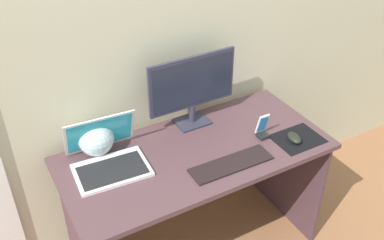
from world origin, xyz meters
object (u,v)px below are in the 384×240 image
fishbowl (96,138)px  phone_in_dock (262,129)px  laptop (108,157)px  keyboard_external (231,164)px  monitor (192,87)px  mouse (294,138)px

fishbowl → phone_in_dock: fishbowl is taller
fishbowl → phone_in_dock: (0.80, -0.30, -0.04)m
phone_in_dock → laptop: bearing=167.5°
laptop → keyboard_external: 0.60m
laptop → keyboard_external: (0.52, -0.29, -0.04)m
keyboard_external → phone_in_dock: size_ratio=3.08×
monitor → phone_in_dock: monitor is taller
laptop → mouse: (0.92, -0.29, -0.03)m
fishbowl → mouse: size_ratio=1.80×
monitor → fishbowl: 0.56m
fishbowl → keyboard_external: (0.53, -0.41, -0.08)m
laptop → phone_in_dock: size_ratio=2.69×
mouse → phone_in_dock: 0.17m
laptop → phone_in_dock: (0.79, -0.18, -0.00)m
keyboard_external → mouse: mouse is taller
laptop → mouse: 0.96m
laptop → fishbowl: bearing=95.4°
fishbowl → laptop: bearing=-84.6°
laptop → fishbowl: laptop is taller
fishbowl → mouse: (0.93, -0.41, -0.06)m
monitor → laptop: (-0.53, -0.12, -0.18)m
laptop → mouse: laptop is taller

